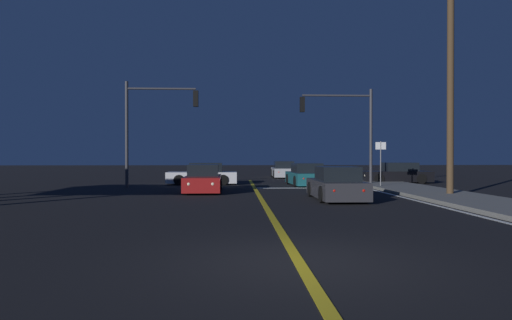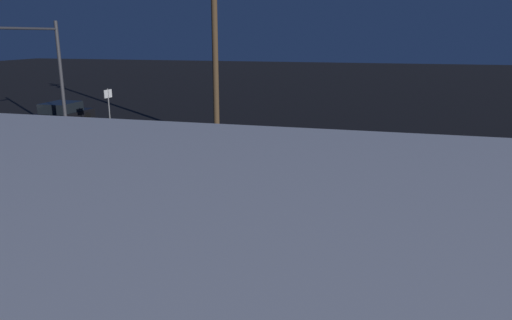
% 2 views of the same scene
% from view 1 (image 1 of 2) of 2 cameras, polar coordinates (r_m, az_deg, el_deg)
% --- Properties ---
extents(ground_plane, '(160.00, 160.00, 0.00)m').
position_cam_1_polar(ground_plane, '(7.88, 5.31, -12.49)').
color(ground_plane, black).
extents(sidewalk_right, '(3.20, 34.08, 0.15)m').
position_cam_1_polar(sidewalk_right, '(19.38, 25.19, -4.56)').
color(sidewalk_right, slate).
rests_on(sidewalk_right, ground).
extents(lane_line_center, '(0.20, 32.19, 0.01)m').
position_cam_1_polar(lane_line_center, '(17.20, 0.96, -5.38)').
color(lane_line_center, gold).
rests_on(lane_line_center, ground).
extents(lane_line_edge_right, '(0.16, 32.19, 0.01)m').
position_cam_1_polar(lane_line_edge_right, '(18.60, 20.12, -4.97)').
color(lane_line_edge_right, white).
rests_on(lane_line_edge_right, ground).
extents(stop_bar, '(6.34, 0.50, 0.01)m').
position_cam_1_polar(stop_bar, '(25.46, 7.00, -3.47)').
color(stop_bar, white).
rests_on(stop_bar, ground).
extents(car_parked_curb_white, '(4.35, 1.92, 1.34)m').
position_cam_1_polar(car_parked_curb_white, '(28.57, -6.61, -1.88)').
color(car_parked_curb_white, silver).
rests_on(car_parked_curb_white, ground).
extents(car_side_waiting_teal, '(2.05, 4.48, 1.34)m').
position_cam_1_polar(car_side_waiting_teal, '(27.57, 6.25, -1.96)').
color(car_side_waiting_teal, '#195960').
rests_on(car_side_waiting_teal, ground).
extents(car_following_oncoming_red, '(1.88, 4.75, 1.34)m').
position_cam_1_polar(car_following_oncoming_red, '(22.91, -6.57, -2.47)').
color(car_following_oncoming_red, maroon).
rests_on(car_following_oncoming_red, ground).
extents(car_mid_block_black, '(4.46, 2.02, 1.34)m').
position_cam_1_polar(car_mid_block_black, '(31.30, 17.07, -1.69)').
color(car_mid_block_black, black).
rests_on(car_mid_block_black, ground).
extents(car_far_approaching_charcoal, '(1.85, 4.43, 1.34)m').
position_cam_1_polar(car_far_approaching_charcoal, '(18.88, 9.97, -3.11)').
color(car_far_approaching_charcoal, '#2D2D33').
rests_on(car_far_approaching_charcoal, ground).
extents(car_lead_oncoming_silver, '(1.93, 4.73, 1.34)m').
position_cam_1_polar(car_lead_oncoming_silver, '(37.65, 3.43, -1.30)').
color(car_lead_oncoming_silver, '#B2B5BA').
rests_on(car_lead_oncoming_silver, ground).
extents(traffic_signal_near_right, '(4.41, 0.28, 5.81)m').
position_cam_1_polar(traffic_signal_near_right, '(28.21, 11.04, 4.84)').
color(traffic_signal_near_right, '#38383D').
rests_on(traffic_signal_near_right, ground).
extents(traffic_signal_far_left, '(4.09, 0.28, 5.95)m').
position_cam_1_polar(traffic_signal_far_left, '(26.45, -12.77, 5.28)').
color(traffic_signal_far_left, '#38383D').
rests_on(traffic_signal_far_left, ground).
extents(utility_pole_right, '(1.42, 0.29, 10.60)m').
position_cam_1_polar(utility_pole_right, '(21.84, 23.06, 10.23)').
color(utility_pole_right, '#4C3823').
rests_on(utility_pole_right, ground).
extents(street_sign_corner, '(0.56, 0.09, 2.57)m').
position_cam_1_polar(street_sign_corner, '(25.78, 15.26, 0.38)').
color(street_sign_corner, slate).
rests_on(street_sign_corner, ground).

